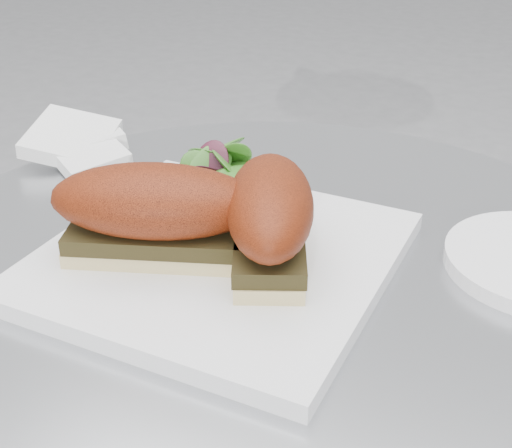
{
  "coord_description": "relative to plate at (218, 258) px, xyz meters",
  "views": [
    {
      "loc": [
        0.19,
        -0.48,
        1.06
      ],
      "look_at": [
        -0.02,
        0.01,
        0.77
      ],
      "focal_mm": 50.0,
      "sensor_mm": 36.0,
      "label": 1
    }
  ],
  "objects": [
    {
      "name": "napkin",
      "position": [
        -0.24,
        0.13,
        0.0
      ],
      "size": [
        0.13,
        0.13,
        0.02
      ],
      "primitive_type": null,
      "rotation": [
        0.0,
        0.0,
        -0.09
      ],
      "color": "white",
      "rests_on": "table"
    },
    {
      "name": "salad",
      "position": [
        -0.05,
        0.08,
        0.03
      ],
      "size": [
        0.12,
        0.12,
        0.05
      ],
      "primitive_type": null,
      "color": "#3E822A",
      "rests_on": "plate"
    },
    {
      "name": "plate",
      "position": [
        0.0,
        0.0,
        0.0
      ],
      "size": [
        0.3,
        0.3,
        0.02
      ],
      "primitive_type": "cube",
      "rotation": [
        0.0,
        0.0,
        -0.05
      ],
      "color": "white",
      "rests_on": "table"
    },
    {
      "name": "sandwich_right",
      "position": [
        0.05,
        0.01,
        0.05
      ],
      "size": [
        0.12,
        0.17,
        0.08
      ],
      "rotation": [
        0.0,
        0.0,
        -1.19
      ],
      "color": "#D4C885",
      "rests_on": "plate"
    },
    {
      "name": "sandwich_left",
      "position": [
        -0.04,
        -0.03,
        0.05
      ],
      "size": [
        0.19,
        0.13,
        0.08
      ],
      "rotation": [
        0.0,
        0.0,
        0.32
      ],
      "color": "#D4C885",
      "rests_on": "plate"
    }
  ]
}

